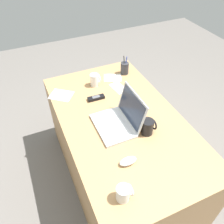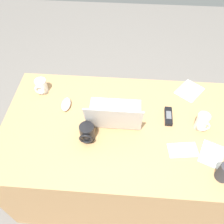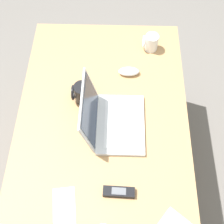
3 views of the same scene
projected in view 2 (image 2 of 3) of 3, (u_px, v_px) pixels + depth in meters
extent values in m
plane|color=slate|center=(119.00, 176.00, 2.01)|extent=(6.00, 6.00, 0.00)
cube|color=tan|center=(120.00, 155.00, 1.73)|extent=(1.47, 0.85, 0.72)
cube|color=silver|center=(115.00, 113.00, 1.50)|extent=(0.33, 0.23, 0.02)
cube|color=silver|center=(115.00, 114.00, 1.48)|extent=(0.27, 0.11, 0.00)
cube|color=silver|center=(116.00, 103.00, 1.54)|extent=(0.09, 0.05, 0.00)
cube|color=silver|center=(113.00, 120.00, 1.32)|extent=(0.32, 0.06, 0.22)
cube|color=#283347|center=(113.00, 119.00, 1.32)|extent=(0.29, 0.05, 0.20)
ellipsoid|color=white|center=(66.00, 104.00, 1.53)|extent=(0.06, 0.11, 0.04)
cylinder|color=white|center=(41.00, 86.00, 1.60)|extent=(0.07, 0.07, 0.10)
torus|color=white|center=(40.00, 90.00, 1.57)|extent=(0.07, 0.01, 0.07)
cylinder|color=white|center=(202.00, 121.00, 1.40)|extent=(0.07, 0.07, 0.11)
torus|color=white|center=(203.00, 127.00, 1.37)|extent=(0.08, 0.01, 0.08)
cylinder|color=black|center=(87.00, 132.00, 1.35)|extent=(0.08, 0.08, 0.11)
torus|color=black|center=(86.00, 139.00, 1.32)|extent=(0.08, 0.01, 0.08)
cube|color=black|center=(168.00, 116.00, 1.48)|extent=(0.05, 0.14, 0.02)
cube|color=#595B60|center=(169.00, 115.00, 1.47)|extent=(0.03, 0.06, 0.00)
cube|color=white|center=(189.00, 91.00, 1.63)|extent=(0.22, 0.23, 0.00)
cube|color=white|center=(212.00, 154.00, 1.32)|extent=(0.17, 0.19, 0.00)
cube|color=white|center=(183.00, 150.00, 1.34)|extent=(0.17, 0.11, 0.00)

